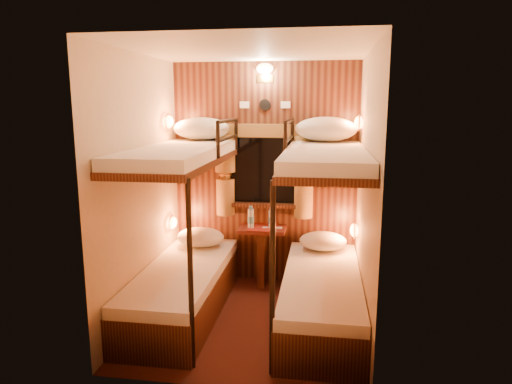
% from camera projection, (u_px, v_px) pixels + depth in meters
% --- Properties ---
extents(floor, '(2.10, 2.10, 0.00)m').
position_uv_depth(floor, '(250.00, 319.00, 4.21)').
color(floor, '#35100E').
rests_on(floor, ground).
extents(ceiling, '(2.10, 2.10, 0.00)m').
position_uv_depth(ceiling, '(249.00, 50.00, 3.76)').
color(ceiling, silver).
rests_on(ceiling, wall_back).
extents(wall_back, '(2.40, 0.00, 2.40)m').
position_uv_depth(wall_back, '(265.00, 174.00, 5.01)').
color(wall_back, '#C6B293').
rests_on(wall_back, floor).
extents(wall_front, '(2.40, 0.00, 2.40)m').
position_uv_depth(wall_front, '(223.00, 222.00, 2.97)').
color(wall_front, '#C6B293').
rests_on(wall_front, floor).
extents(wall_left, '(0.00, 2.40, 2.40)m').
position_uv_depth(wall_left, '(141.00, 189.00, 4.13)').
color(wall_left, '#C6B293').
rests_on(wall_left, floor).
extents(wall_right, '(0.00, 2.40, 2.40)m').
position_uv_depth(wall_right, '(366.00, 195.00, 3.84)').
color(wall_right, '#C6B293').
rests_on(wall_right, floor).
extents(back_panel, '(2.00, 0.03, 2.40)m').
position_uv_depth(back_panel, '(265.00, 174.00, 4.99)').
color(back_panel, black).
rests_on(back_panel, floor).
extents(bunk_left, '(0.72, 1.90, 1.82)m').
position_uv_depth(bunk_left, '(183.00, 256.00, 4.27)').
color(bunk_left, black).
rests_on(bunk_left, floor).
extents(bunk_right, '(0.72, 1.90, 1.82)m').
position_uv_depth(bunk_right, '(322.00, 263.00, 4.08)').
color(bunk_right, black).
rests_on(bunk_right, floor).
extents(window, '(1.00, 0.12, 0.79)m').
position_uv_depth(window, '(264.00, 177.00, 4.97)').
color(window, black).
rests_on(window, back_panel).
extents(curtains, '(1.10, 0.22, 1.00)m').
position_uv_depth(curtains, '(264.00, 169.00, 4.92)').
color(curtains, olive).
rests_on(curtains, back_panel).
extents(back_fixtures, '(0.54, 0.09, 0.48)m').
position_uv_depth(back_fixtures, '(265.00, 76.00, 4.76)').
color(back_fixtures, black).
rests_on(back_fixtures, back_panel).
extents(reading_lamps, '(2.00, 0.20, 1.25)m').
position_uv_depth(reading_lamps, '(261.00, 175.00, 4.66)').
color(reading_lamps, orange).
rests_on(reading_lamps, wall_left).
extents(table, '(0.50, 0.34, 0.66)m').
position_uv_depth(table, '(262.00, 248.00, 4.96)').
color(table, '#5C2015').
rests_on(table, floor).
extents(bottle_left, '(0.07, 0.07, 0.24)m').
position_uv_depth(bottle_left, '(251.00, 219.00, 4.87)').
color(bottle_left, '#99BFE5').
rests_on(bottle_left, table).
extents(bottle_right, '(0.07, 0.07, 0.23)m').
position_uv_depth(bottle_right, '(271.00, 219.00, 4.88)').
color(bottle_right, '#99BFE5').
rests_on(bottle_right, table).
extents(sachet_a, '(0.09, 0.08, 0.01)m').
position_uv_depth(sachet_a, '(266.00, 228.00, 4.90)').
color(sachet_a, silver).
rests_on(sachet_a, table).
extents(sachet_b, '(0.08, 0.06, 0.01)m').
position_uv_depth(sachet_b, '(278.00, 228.00, 4.89)').
color(sachet_b, silver).
rests_on(sachet_b, table).
extents(pillow_lower_left, '(0.51, 0.36, 0.20)m').
position_uv_depth(pillow_lower_left, '(201.00, 237.00, 4.89)').
color(pillow_lower_left, silver).
rests_on(pillow_lower_left, bunk_left).
extents(pillow_lower_right, '(0.49, 0.35, 0.19)m').
position_uv_depth(pillow_lower_right, '(323.00, 241.00, 4.76)').
color(pillow_lower_right, silver).
rests_on(pillow_lower_right, bunk_right).
extents(pillow_upper_left, '(0.60, 0.43, 0.23)m').
position_uv_depth(pillow_upper_left, '(201.00, 129.00, 4.80)').
color(pillow_upper_left, silver).
rests_on(pillow_upper_left, bunk_left).
extents(pillow_upper_right, '(0.62, 0.45, 0.25)m').
position_uv_depth(pillow_upper_right, '(326.00, 129.00, 4.58)').
color(pillow_upper_right, silver).
rests_on(pillow_upper_right, bunk_right).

